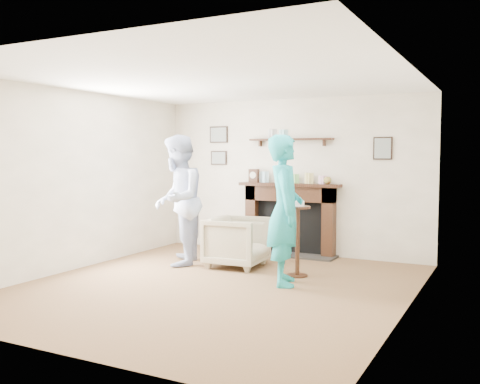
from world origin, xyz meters
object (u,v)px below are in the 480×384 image
armchair (237,267)px  pedestal_table (297,227)px  woman (284,284)px  man (178,265)px

armchair → pedestal_table: pedestal_table is taller
woman → armchair: bearing=32.5°
armchair → woman: bearing=-126.6°
man → pedestal_table: pedestal_table is taller
man → woman: 1.88m
man → woman: size_ratio=1.02×
man → armchair: bearing=83.5°
armchair → woman: woman is taller
armchair → man: 0.88m
armchair → man: man is taller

